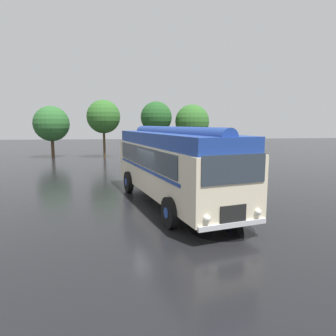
# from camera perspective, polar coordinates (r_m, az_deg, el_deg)

# --- Properties ---
(ground_plane) EXTENTS (120.00, 120.00, 0.00)m
(ground_plane) POSITION_cam_1_polar(r_m,az_deg,el_deg) (13.37, -0.96, -7.22)
(ground_plane) COLOR black
(vintage_bus) EXTENTS (5.03, 10.38, 3.49)m
(vintage_bus) POSITION_cam_1_polar(r_m,az_deg,el_deg) (13.51, 0.68, 1.15)
(vintage_bus) COLOR beige
(vintage_bus) RESTS_ON ground
(car_near_left) EXTENTS (2.16, 4.30, 1.66)m
(car_near_left) POSITION_cam_1_polar(r_m,az_deg,el_deg) (24.92, -3.01, 2.04)
(car_near_left) COLOR #4C5156
(car_near_left) RESTS_ON ground
(car_mid_left) EXTENTS (2.14, 4.29, 1.66)m
(car_mid_left) POSITION_cam_1_polar(r_m,az_deg,el_deg) (25.14, 3.34, 2.09)
(car_mid_left) COLOR navy
(car_mid_left) RESTS_ON ground
(tree_far_left) EXTENTS (3.72, 3.72, 5.50)m
(tree_far_left) POSITION_cam_1_polar(r_m,az_deg,el_deg) (34.39, -21.43, 7.91)
(tree_far_left) COLOR #4C3823
(tree_far_left) RESTS_ON ground
(tree_left_of_centre) EXTENTS (3.52, 3.52, 6.13)m
(tree_left_of_centre) POSITION_cam_1_polar(r_m,az_deg,el_deg) (32.85, -12.04, 9.50)
(tree_left_of_centre) COLOR #4C3823
(tree_left_of_centre) RESTS_ON ground
(tree_centre) EXTENTS (3.40, 3.40, 6.02)m
(tree_centre) POSITION_cam_1_polar(r_m,az_deg,el_deg) (33.03, -2.12, 9.61)
(tree_centre) COLOR #4C3823
(tree_centre) RESTS_ON ground
(tree_right_of_centre) EXTENTS (3.76, 3.76, 5.73)m
(tree_right_of_centre) POSITION_cam_1_polar(r_m,az_deg,el_deg) (33.57, 4.47, 8.70)
(tree_right_of_centre) COLOR #4C3823
(tree_right_of_centre) RESTS_ON ground
(puddle_patch) EXTENTS (2.26, 2.26, 0.01)m
(puddle_patch) POSITION_cam_1_polar(r_m,az_deg,el_deg) (10.68, 10.12, -11.41)
(puddle_patch) COLOR black
(puddle_patch) RESTS_ON ground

